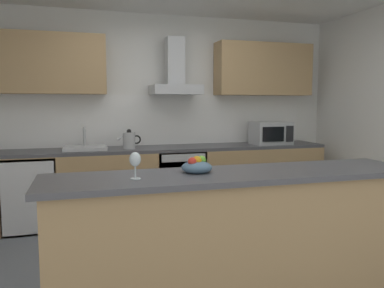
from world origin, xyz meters
name	(u,v)px	position (x,y,z in m)	size (l,w,h in m)	color
ground	(207,268)	(0.00, 0.00, -0.01)	(5.76, 4.86, 0.02)	slate
wall_back	(160,114)	(0.00, 1.99, 1.30)	(5.76, 0.12, 2.60)	white
backsplash_tile	(162,120)	(0.00, 1.92, 1.23)	(4.05, 0.02, 0.66)	white
counter_back	(167,182)	(0.00, 1.61, 0.45)	(4.19, 0.60, 0.90)	tan
counter_island	(237,236)	(0.03, -0.59, 0.48)	(2.75, 0.64, 0.96)	tan
upper_cabinets	(164,67)	(0.00, 1.76, 1.91)	(4.14, 0.32, 0.70)	tan
oven	(178,181)	(0.14, 1.59, 0.46)	(0.60, 0.62, 0.80)	slate
refrigerator	(31,193)	(-1.61, 1.58, 0.43)	(0.58, 0.60, 0.85)	white
microwave	(271,133)	(1.42, 1.56, 1.05)	(0.50, 0.38, 0.30)	#B7BABC
sink	(85,147)	(-1.00, 1.60, 0.93)	(0.50, 0.40, 0.26)	silver
kettle	(129,140)	(-0.48, 1.55, 1.01)	(0.29, 0.15, 0.24)	#B7BABC
range_hood	(175,77)	(0.14, 1.72, 1.79)	(0.62, 0.45, 0.72)	#B7BABC
wine_glass	(135,160)	(-0.71, -0.64, 1.08)	(0.08, 0.08, 0.18)	silver
fruit_bowl	(197,166)	(-0.26, -0.52, 1.00)	(0.22, 0.22, 0.13)	slate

